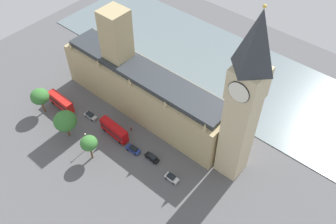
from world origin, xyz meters
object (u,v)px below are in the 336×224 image
plane_tree_trailing (89,143)px  street_lamp_slot_10 (86,138)px  car_black_corner (152,158)px  plane_tree_leading (40,97)px  parliament_building (142,87)px  pedestrian_by_river_gate (131,129)px  car_blue_kerbside (133,149)px  plane_tree_opposite_hall (65,121)px  car_silver_near_tower (90,116)px  double_decker_bus_far_end (114,130)px  car_white_midblock (172,178)px  double_decker_bus_under_trees (61,102)px  clock_tower (244,101)px

plane_tree_trailing → street_lamp_slot_10: bearing=-113.9°
car_black_corner → plane_tree_leading: plane_tree_leading is taller
parliament_building → pedestrian_by_river_gate: 13.83m
car_blue_kerbside → car_black_corner: same height
pedestrian_by_river_gate → plane_tree_opposite_hall: plane_tree_opposite_hall is taller
car_silver_near_tower → street_lamp_slot_10: bearing=42.5°
double_decker_bus_far_end → plane_tree_leading: (7.90, -25.32, 4.30)m
pedestrian_by_river_gate → plane_tree_opposite_hall: 20.31m
car_silver_near_tower → double_decker_bus_far_end: (0.20, 11.67, 1.75)m
parliament_building → street_lamp_slot_10: parliament_building is taller
double_decker_bus_far_end → street_lamp_slot_10: (8.66, -2.58, 2.03)m
car_white_midblock → plane_tree_opposite_hall: 36.21m
plane_tree_opposite_hall → car_white_midblock: bearing=103.6°
car_silver_near_tower → plane_tree_opposite_hall: (9.50, 0.88, 5.98)m
pedestrian_by_river_gate → car_black_corner: bearing=146.3°
parliament_building → double_decker_bus_far_end: parliament_building is taller
car_blue_kerbside → street_lamp_slot_10: (8.01, -11.28, 3.78)m
car_black_corner → plane_tree_trailing: bearing=130.0°
parliament_building → double_decker_bus_under_trees: (18.00, -20.42, -6.40)m
car_white_midblock → pedestrian_by_river_gate: size_ratio=2.56×
parliament_building → plane_tree_trailing: parliament_building is taller
double_decker_bus_far_end → plane_tree_opposite_hall: 14.86m
pedestrian_by_river_gate → plane_tree_trailing: size_ratio=0.18×
plane_tree_leading → plane_tree_trailing: size_ratio=1.06×
car_blue_kerbside → plane_tree_opposite_hall: (8.66, -19.48, 5.98)m
plane_tree_opposite_hall → street_lamp_slot_10: plane_tree_opposite_hall is taller
car_white_midblock → street_lamp_slot_10: (7.76, -26.50, 3.78)m
car_silver_near_tower → car_white_midblock: (1.09, 35.59, -0.00)m
clock_tower → car_black_corner: size_ratio=11.20×
car_silver_near_tower → plane_tree_opposite_hall: plane_tree_opposite_hall is taller
double_decker_bus_far_end → plane_tree_leading: bearing=-69.8°
car_silver_near_tower → plane_tree_leading: size_ratio=0.48×
plane_tree_trailing → street_lamp_slot_10: (-1.62, -3.65, -2.08)m
clock_tower → car_silver_near_tower: (13.09, -45.82, -26.19)m
double_decker_bus_under_trees → plane_tree_trailing: plane_tree_trailing is taller
car_blue_kerbside → car_black_corner: (-1.38, 6.36, -0.00)m
clock_tower → double_decker_bus_under_trees: 63.66m
double_decker_bus_far_end → car_blue_kerbside: (0.65, 8.69, -1.74)m
double_decker_bus_far_end → car_silver_near_tower: bearing=-88.1°
car_black_corner → plane_tree_leading: (8.63, -40.37, 6.05)m
street_lamp_slot_10 → plane_tree_opposite_hall: bearing=-85.5°
plane_tree_trailing → car_black_corner: bearing=128.2°
street_lamp_slot_10 → double_decker_bus_under_trees: bearing=-106.1°
parliament_building → plane_tree_trailing: (25.33, 2.99, -2.28)m
pedestrian_by_river_gate → plane_tree_leading: size_ratio=0.17×
plane_tree_opposite_hall → plane_tree_leading: 14.60m
pedestrian_by_river_gate → street_lamp_slot_10: street_lamp_slot_10 is taller
double_decker_bus_far_end → car_blue_kerbside: double_decker_bus_far_end is taller
car_silver_near_tower → street_lamp_slot_10: (8.86, 9.09, 3.78)m
car_silver_near_tower → pedestrian_by_river_gate: size_ratio=2.83×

